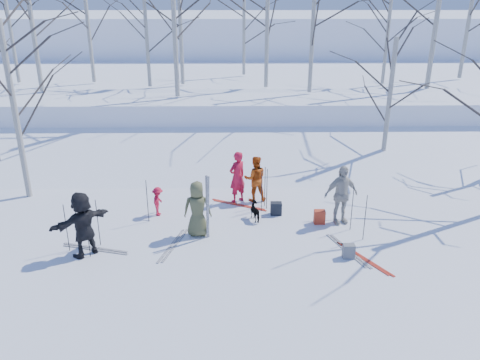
{
  "coord_description": "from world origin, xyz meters",
  "views": [
    {
      "loc": [
        -0.2,
        -11.27,
        6.23
      ],
      "look_at": [
        0.0,
        1.5,
        1.3
      ],
      "focal_mm": 35.0,
      "sensor_mm": 36.0,
      "label": 1
    }
  ],
  "objects_px": {
    "backpack_red": "(319,217)",
    "skier_olive_center": "(197,209)",
    "skier_cream_east": "(341,195)",
    "skier_grey_west": "(83,224)",
    "skier_red_north": "(237,177)",
    "backpack_grey": "(349,251)",
    "skier_red_seated": "(158,201)",
    "backpack_dark": "(276,209)",
    "dog": "(256,211)",
    "skier_redor_behind": "(255,179)"
  },
  "relations": [
    {
      "from": "skier_red_north",
      "to": "backpack_dark",
      "type": "distance_m",
      "value": 1.71
    },
    {
      "from": "backpack_red",
      "to": "backpack_dark",
      "type": "xyz_separation_m",
      "value": [
        -1.23,
        0.64,
        -0.01
      ]
    },
    {
      "from": "dog",
      "to": "backpack_red",
      "type": "distance_m",
      "value": 1.89
    },
    {
      "from": "skier_red_north",
      "to": "backpack_dark",
      "type": "xyz_separation_m",
      "value": [
        1.19,
        -1.04,
        -0.66
      ]
    },
    {
      "from": "skier_red_seated",
      "to": "dog",
      "type": "relative_size",
      "value": 1.4
    },
    {
      "from": "skier_olive_center",
      "to": "skier_grey_west",
      "type": "bearing_deg",
      "value": 20.51
    },
    {
      "from": "skier_grey_west",
      "to": "backpack_dark",
      "type": "distance_m",
      "value": 5.73
    },
    {
      "from": "skier_red_north",
      "to": "skier_redor_behind",
      "type": "bearing_deg",
      "value": 149.68
    },
    {
      "from": "backpack_dark",
      "to": "backpack_red",
      "type": "bearing_deg",
      "value": -27.37
    },
    {
      "from": "skier_olive_center",
      "to": "backpack_dark",
      "type": "distance_m",
      "value": 2.73
    },
    {
      "from": "skier_redor_behind",
      "to": "backpack_red",
      "type": "bearing_deg",
      "value": 132.47
    },
    {
      "from": "skier_red_seated",
      "to": "backpack_dark",
      "type": "xyz_separation_m",
      "value": [
        3.63,
        -0.02,
        -0.26
      ]
    },
    {
      "from": "skier_red_seated",
      "to": "backpack_grey",
      "type": "height_order",
      "value": "skier_red_seated"
    },
    {
      "from": "backpack_dark",
      "to": "skier_grey_west",
      "type": "bearing_deg",
      "value": -155.51
    },
    {
      "from": "skier_red_seated",
      "to": "skier_cream_east",
      "type": "relative_size",
      "value": 0.51
    },
    {
      "from": "skier_olive_center",
      "to": "skier_red_north",
      "type": "relative_size",
      "value": 0.93
    },
    {
      "from": "skier_olive_center",
      "to": "backpack_red",
      "type": "distance_m",
      "value": 3.67
    },
    {
      "from": "backpack_red",
      "to": "skier_olive_center",
      "type": "bearing_deg",
      "value": -169.37
    },
    {
      "from": "dog",
      "to": "backpack_dark",
      "type": "height_order",
      "value": "dog"
    },
    {
      "from": "backpack_grey",
      "to": "backpack_dark",
      "type": "height_order",
      "value": "backpack_dark"
    },
    {
      "from": "skier_olive_center",
      "to": "dog",
      "type": "bearing_deg",
      "value": -150.47
    },
    {
      "from": "backpack_red",
      "to": "backpack_grey",
      "type": "xyz_separation_m",
      "value": [
        0.4,
        -2.0,
        -0.02
      ]
    },
    {
      "from": "skier_redor_behind",
      "to": "skier_cream_east",
      "type": "xyz_separation_m",
      "value": [
        2.44,
        -1.7,
        0.13
      ]
    },
    {
      "from": "skier_olive_center",
      "to": "skier_red_seated",
      "type": "relative_size",
      "value": 1.75
    },
    {
      "from": "dog",
      "to": "backpack_grey",
      "type": "relative_size",
      "value": 1.72
    },
    {
      "from": "skier_olive_center",
      "to": "skier_grey_west",
      "type": "distance_m",
      "value": 3.04
    },
    {
      "from": "skier_cream_east",
      "to": "backpack_dark",
      "type": "distance_m",
      "value": 2.05
    },
    {
      "from": "skier_red_seated",
      "to": "dog",
      "type": "xyz_separation_m",
      "value": [
        3.01,
        -0.38,
        -0.18
      ]
    },
    {
      "from": "skier_redor_behind",
      "to": "skier_grey_west",
      "type": "relative_size",
      "value": 0.87
    },
    {
      "from": "dog",
      "to": "backpack_dark",
      "type": "distance_m",
      "value": 0.73
    },
    {
      "from": "skier_cream_east",
      "to": "skier_red_north",
      "type": "bearing_deg",
      "value": 137.28
    },
    {
      "from": "skier_red_seated",
      "to": "backpack_dark",
      "type": "height_order",
      "value": "skier_red_seated"
    },
    {
      "from": "skier_grey_west",
      "to": "dog",
      "type": "xyz_separation_m",
      "value": [
        4.55,
        2.0,
        -0.6
      ]
    },
    {
      "from": "skier_red_north",
      "to": "skier_red_seated",
      "type": "height_order",
      "value": "skier_red_north"
    },
    {
      "from": "skier_red_north",
      "to": "skier_grey_west",
      "type": "bearing_deg",
      "value": 1.93
    },
    {
      "from": "skier_grey_west",
      "to": "backpack_grey",
      "type": "xyz_separation_m",
      "value": [
        6.81,
        -0.29,
        -0.69
      ]
    },
    {
      "from": "skier_olive_center",
      "to": "dog",
      "type": "relative_size",
      "value": 2.45
    },
    {
      "from": "skier_red_north",
      "to": "dog",
      "type": "xyz_separation_m",
      "value": [
        0.56,
        -1.4,
        -0.58
      ]
    },
    {
      "from": "skier_cream_east",
      "to": "skier_red_seated",
      "type": "bearing_deg",
      "value": 159.09
    },
    {
      "from": "skier_redor_behind",
      "to": "skier_olive_center",
      "type": "bearing_deg",
      "value": 50.95
    },
    {
      "from": "skier_red_north",
      "to": "skier_redor_behind",
      "type": "distance_m",
      "value": 0.6
    },
    {
      "from": "skier_cream_east",
      "to": "backpack_grey",
      "type": "bearing_deg",
      "value": -110.16
    },
    {
      "from": "skier_olive_center",
      "to": "skier_cream_east",
      "type": "xyz_separation_m",
      "value": [
        4.16,
        0.73,
        0.09
      ]
    },
    {
      "from": "skier_olive_center",
      "to": "dog",
      "type": "distance_m",
      "value": 2.01
    },
    {
      "from": "skier_cream_east",
      "to": "skier_grey_west",
      "type": "height_order",
      "value": "skier_cream_east"
    },
    {
      "from": "dog",
      "to": "skier_redor_behind",
      "type": "bearing_deg",
      "value": -112.37
    },
    {
      "from": "skier_cream_east",
      "to": "backpack_red",
      "type": "bearing_deg",
      "value": 171.41
    },
    {
      "from": "skier_olive_center",
      "to": "backpack_dark",
      "type": "bearing_deg",
      "value": -150.35
    },
    {
      "from": "skier_olive_center",
      "to": "skier_cream_east",
      "type": "height_order",
      "value": "skier_cream_east"
    },
    {
      "from": "backpack_grey",
      "to": "backpack_dark",
      "type": "relative_size",
      "value": 0.95
    }
  ]
}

